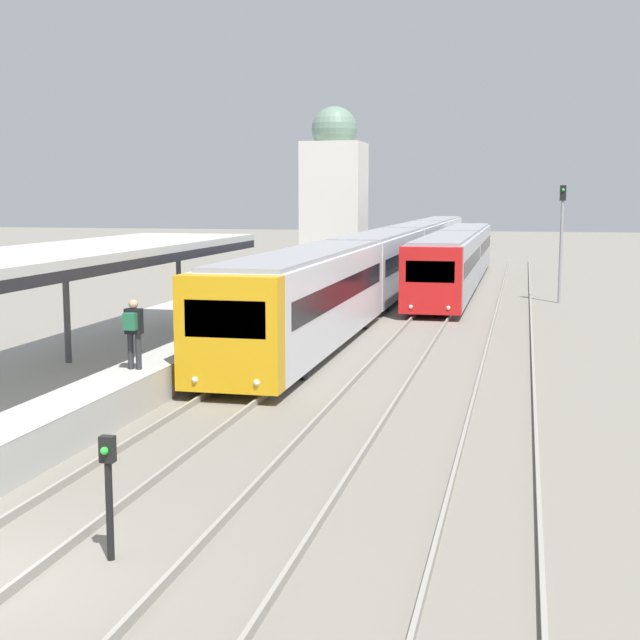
% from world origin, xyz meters
% --- Properties ---
extents(track_middle_line, '(1.51, 120.00, 0.15)m').
position_xyz_m(track_middle_line, '(3.22, 0.00, 0.07)').
color(track_middle_line, gray).
rests_on(track_middle_line, ground_plane).
extents(track_right_line, '(1.51, 120.00, 0.15)m').
position_xyz_m(track_right_line, '(6.45, 0.00, 0.07)').
color(track_right_line, gray).
rests_on(track_right_line, ground_plane).
extents(platform_canopy, '(4.00, 18.17, 2.81)m').
position_xyz_m(platform_canopy, '(-4.01, 10.23, 3.54)').
color(platform_canopy, beige).
rests_on(platform_canopy, station_platform).
extents(person_on_platform, '(0.40, 0.40, 1.66)m').
position_xyz_m(person_on_platform, '(-2.10, 9.75, 1.84)').
color(person_on_platform, '#2D2D33').
rests_on(person_on_platform, station_platform).
extents(train_near, '(2.59, 60.83, 3.18)m').
position_xyz_m(train_near, '(0.00, 40.68, 1.76)').
color(train_near, gold).
rests_on(train_near, ground_plane).
extents(train_far, '(2.49, 28.82, 3.06)m').
position_xyz_m(train_far, '(3.22, 40.02, 1.70)').
color(train_far, red).
rests_on(train_far, ground_plane).
extents(signal_post_near, '(0.20, 0.22, 1.74)m').
position_xyz_m(signal_post_near, '(1.44, 1.21, 1.08)').
color(signal_post_near, black).
rests_on(signal_post_near, ground_plane).
extents(signal_mast_far, '(0.28, 0.29, 5.42)m').
position_xyz_m(signal_mast_far, '(8.46, 33.16, 3.38)').
color(signal_mast_far, gray).
rests_on(signal_mast_far, ground_plane).
extents(distant_domed_building, '(4.33, 4.33, 11.42)m').
position_xyz_m(distant_domed_building, '(-6.94, 55.22, 5.39)').
color(distant_domed_building, silver).
rests_on(distant_domed_building, ground_plane).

